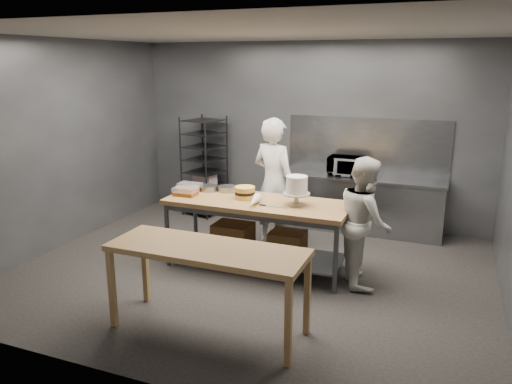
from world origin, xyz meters
TOP-DOWN VIEW (x-y plane):
  - ground at (0.00, 0.00)m, footprint 6.00×6.00m
  - back_wall at (0.00, 2.50)m, footprint 6.00×0.04m
  - work_table at (-0.01, 0.20)m, footprint 2.40×0.90m
  - near_counter at (0.14, -1.51)m, footprint 2.00×0.70m
  - back_counter at (1.00, 2.18)m, footprint 2.60×0.60m
  - splashback_panel at (1.00, 2.48)m, footprint 2.60×0.02m
  - speed_rack at (-1.77, 2.10)m, footprint 0.72×0.76m
  - chef_behind at (-0.06, 1.00)m, footprint 0.81×0.65m
  - chef_right at (1.39, 0.22)m, footprint 0.84×0.94m
  - microwave at (0.73, 2.18)m, footprint 0.54×0.37m
  - frosted_cake_stand at (0.54, 0.17)m, footprint 0.34×0.34m
  - layer_cake at (-0.19, 0.22)m, footprint 0.27×0.27m
  - cake_pans at (-0.68, 0.44)m, footprint 0.50×0.32m
  - piping_bag at (0.06, -0.06)m, footprint 0.17×0.39m
  - offset_spatula at (0.24, -0.01)m, footprint 0.36×0.02m
  - pastry_clamshells at (-1.03, 0.19)m, footprint 0.38×0.45m

SIDE VIEW (x-z plane):
  - ground at x=0.00m, z-range 0.00..0.00m
  - back_counter at x=1.00m, z-range 0.00..0.90m
  - work_table at x=-0.01m, z-range 0.11..1.03m
  - chef_right at x=1.39m, z-range 0.00..1.59m
  - near_counter at x=0.14m, z-range 0.36..1.26m
  - speed_rack at x=-1.77m, z-range -0.02..1.73m
  - offset_spatula at x=0.24m, z-range 0.92..0.93m
  - chef_behind at x=-0.06m, z-range 0.00..1.91m
  - cake_pans at x=-0.68m, z-range 0.92..0.99m
  - pastry_clamshells at x=-1.03m, z-range 0.92..1.03m
  - piping_bag at x=0.06m, z-range 0.92..1.04m
  - layer_cake at x=-0.19m, z-range 0.92..1.08m
  - microwave at x=0.73m, z-range 0.90..1.20m
  - frosted_cake_stand at x=0.54m, z-range 0.97..1.35m
  - splashback_panel at x=1.00m, z-range 0.90..1.80m
  - back_wall at x=0.00m, z-range 0.00..3.00m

